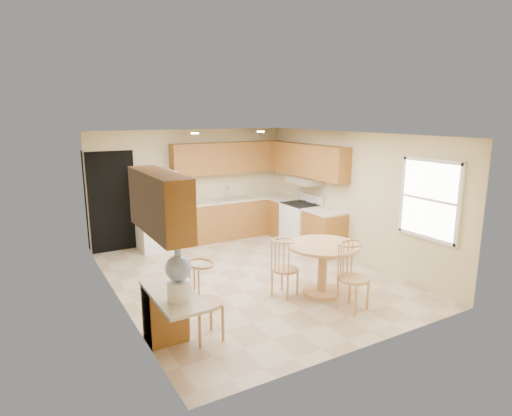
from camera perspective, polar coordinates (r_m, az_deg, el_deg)
floor at (r=7.69m, az=-0.65°, el=-9.15°), size 5.50×5.50×0.00m
ceiling at (r=7.16m, az=-0.70°, el=9.79°), size 4.50×5.50×0.02m
wall_back at (r=9.78m, az=-8.61°, el=2.99°), size 4.50×0.02×2.50m
wall_front at (r=5.19m, az=14.46°, el=-5.70°), size 4.50×0.02×2.50m
wall_left at (r=6.56m, az=-18.09°, el=-2.14°), size 0.02×5.50×2.50m
wall_right at (r=8.63m, az=12.47°, el=1.59°), size 0.02×5.50×2.50m
doorway at (r=9.31m, az=-18.59°, el=0.76°), size 0.90×0.02×2.10m
base_cab_back at (r=10.02m, az=-3.16°, el=-1.42°), size 2.75×0.60×0.87m
counter_back at (r=9.92m, az=-3.20°, el=1.13°), size 2.75×0.63×0.04m
base_cab_right_a at (r=10.05m, az=3.86°, el=-1.39°), size 0.60×0.59×0.87m
counter_right_a at (r=9.95m, az=3.89°, el=1.16°), size 0.63×0.59×0.04m
base_cab_right_b at (r=8.92m, az=9.07°, el=-3.31°), size 0.60×0.80×0.87m
counter_right_b at (r=8.81m, az=9.17°, el=-0.46°), size 0.63×0.80×0.04m
upper_cab_back at (r=9.90m, az=-3.62°, el=6.72°), size 2.75×0.33×0.70m
upper_cab_right at (r=9.36m, az=6.88°, el=6.33°), size 0.33×2.42×0.70m
upper_cab_left at (r=4.95m, az=-12.74°, el=0.70°), size 0.33×1.40×0.70m
sink at (r=9.91m, az=-3.33°, el=1.24°), size 0.78×0.44×0.01m
range_hood at (r=9.34m, az=6.50°, el=3.67°), size 0.50×0.76×0.14m
desk_pedestal at (r=5.71m, az=-12.05°, el=-13.52°), size 0.48×0.42×0.72m
desk_top at (r=5.21m, az=-10.91°, el=-11.32°), size 0.50×1.20×0.04m
window at (r=7.34m, az=22.17°, el=1.06°), size 0.06×1.12×1.30m
can_light_a at (r=8.03m, az=-8.13°, el=9.85°), size 0.14×0.14×0.02m
can_light_b at (r=8.65m, az=0.63°, el=10.14°), size 0.14×0.14×0.02m
refrigerator at (r=9.22m, az=-13.22°, el=-0.32°), size 0.75×0.73×1.69m
stove at (r=9.49m, az=6.00°, el=-2.04°), size 0.65×0.76×1.09m
dining_table at (r=6.89m, az=8.89°, el=-7.10°), size 1.13×1.13×0.83m
chair_table_a at (r=6.69m, az=4.32°, el=-7.40°), size 0.41×0.53×0.93m
chair_table_b at (r=6.37m, az=13.51°, el=-8.31°), size 0.44×0.46×1.00m
chair_desk at (r=5.44m, az=-6.42°, el=-11.55°), size 0.45×0.59×1.03m
water_crock at (r=4.92m, az=-10.27°, el=-9.02°), size 0.29×0.29×0.61m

